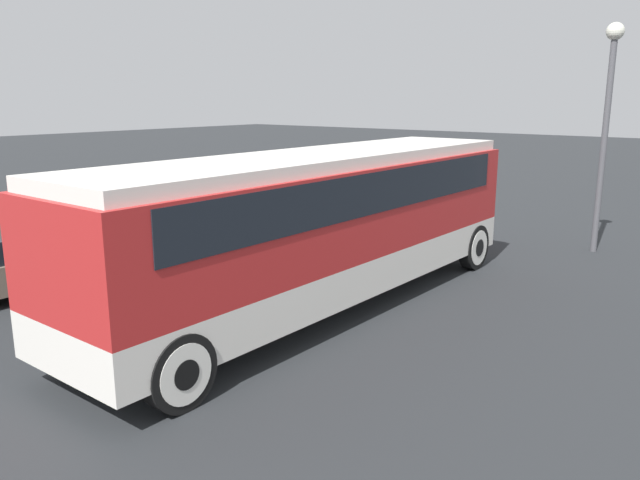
# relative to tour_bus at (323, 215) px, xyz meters

# --- Properties ---
(ground_plane) EXTENTS (120.00, 120.00, 0.00)m
(ground_plane) POSITION_rel_tour_bus_xyz_m (-0.10, -0.00, -1.84)
(ground_plane) COLOR #26282B
(tour_bus) EXTENTS (10.81, 2.55, 3.04)m
(tour_bus) POSITION_rel_tour_bus_xyz_m (0.00, 0.00, 0.00)
(tour_bus) COLOR silver
(tour_bus) RESTS_ON ground_plane
(parked_car_mid) EXTENTS (4.30, 1.98, 1.40)m
(parked_car_mid) POSITION_rel_tour_bus_xyz_m (2.32, 8.21, -1.12)
(parked_car_mid) COLOR #BCBCC1
(parked_car_mid) RESTS_ON ground_plane
(lamp_post) EXTENTS (0.44, 0.44, 5.86)m
(lamp_post) POSITION_rel_tour_bus_xyz_m (8.08, -2.90, 2.00)
(lamp_post) COLOR #515156
(lamp_post) RESTS_ON ground_plane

